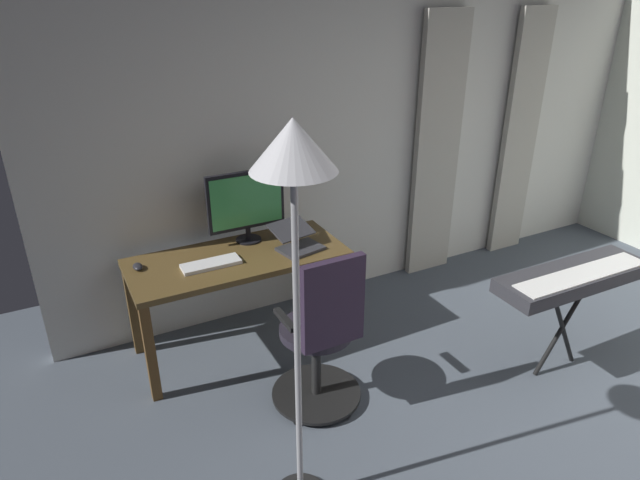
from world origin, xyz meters
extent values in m
cube|color=silver|center=(0.00, -2.70, 1.29)|extent=(5.30, 0.10, 2.58)
cube|color=#BBB8AA|center=(-1.45, -2.59, 1.11)|extent=(0.37, 0.06, 2.21)
cube|color=#BBB8AA|center=(-0.50, -2.59, 1.11)|extent=(0.43, 0.06, 2.21)
cube|color=brown|center=(1.41, -2.24, 0.70)|extent=(1.45, 0.63, 0.04)
cube|color=brown|center=(0.73, -1.96, 0.34)|extent=(0.06, 0.06, 0.68)
cube|color=brown|center=(2.10, -1.96, 0.34)|extent=(0.06, 0.06, 0.68)
cube|color=brown|center=(0.73, -2.51, 0.34)|extent=(0.06, 0.06, 0.68)
cube|color=brown|center=(2.10, -2.51, 0.34)|extent=(0.06, 0.06, 0.68)
cylinder|color=black|center=(1.20, -1.49, 0.04)|extent=(0.56, 0.56, 0.02)
sphere|color=black|center=(0.95, -1.50, 0.03)|extent=(0.05, 0.05, 0.05)
sphere|color=black|center=(1.13, -1.74, 0.03)|extent=(0.05, 0.05, 0.05)
sphere|color=black|center=(1.41, -1.64, 0.03)|extent=(0.05, 0.05, 0.05)
sphere|color=black|center=(1.41, -1.34, 0.03)|extent=(0.05, 0.05, 0.05)
sphere|color=black|center=(1.12, -1.25, 0.03)|extent=(0.05, 0.05, 0.05)
cylinder|color=black|center=(1.20, -1.49, 0.26)|extent=(0.06, 0.06, 0.45)
cylinder|color=#25212C|center=(1.20, -1.49, 0.51)|extent=(0.44, 0.44, 0.05)
cube|color=#2E2235|center=(1.20, -1.29, 0.80)|extent=(0.37, 0.05, 0.53)
cube|color=black|center=(1.40, -1.49, 0.65)|extent=(0.04, 0.24, 0.03)
cube|color=black|center=(1.00, -1.50, 0.65)|extent=(0.04, 0.24, 0.03)
cylinder|color=black|center=(1.26, -2.43, 0.73)|extent=(0.18, 0.18, 0.01)
cylinder|color=black|center=(1.26, -2.43, 0.78)|extent=(0.04, 0.04, 0.08)
cube|color=black|center=(1.26, -2.44, 1.03)|extent=(0.55, 0.03, 0.41)
cube|color=#3D9951|center=(1.26, -2.42, 1.03)|extent=(0.51, 0.01, 0.36)
cube|color=white|center=(1.61, -2.18, 0.74)|extent=(0.38, 0.14, 0.02)
cube|color=#333338|center=(1.00, -2.12, 0.73)|extent=(0.32, 0.26, 0.02)
cube|color=#333338|center=(1.02, -2.23, 0.84)|extent=(0.32, 0.26, 0.08)
ellipsoid|color=#232328|center=(2.04, -2.35, 0.74)|extent=(0.06, 0.10, 0.04)
cylinder|color=black|center=(-0.37, -1.01, 0.33)|extent=(0.37, 0.04, 0.67)
cylinder|color=black|center=(-0.37, -1.01, 0.33)|extent=(0.37, 0.04, 0.67)
cube|color=#333338|center=(-0.37, -1.01, 0.70)|extent=(1.08, 0.34, 0.09)
cube|color=white|center=(-0.37, -0.95, 0.75)|extent=(0.99, 0.20, 0.01)
cylinder|color=#A5A5A8|center=(1.62, -0.86, 0.87)|extent=(0.03, 0.03, 1.74)
cone|color=silver|center=(1.62, -0.86, 1.84)|extent=(0.34, 0.34, 0.20)
camera|label=1|loc=(2.45, 0.94, 2.38)|focal=30.92mm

